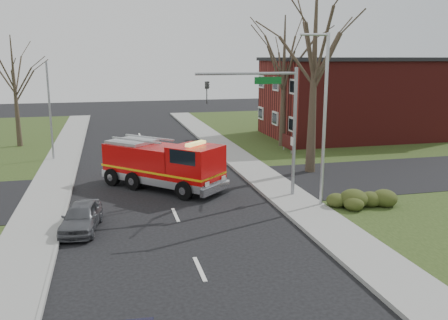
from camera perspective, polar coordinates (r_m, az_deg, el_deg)
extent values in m
plane|color=black|center=(22.63, -5.86, -6.60)|extent=(120.00, 120.00, 0.00)
cube|color=gray|center=(24.18, 8.90, -5.24)|extent=(2.40, 80.00, 0.15)
cube|color=gray|center=(22.67, -21.70, -7.21)|extent=(2.40, 80.00, 0.15)
cube|color=maroon|center=(45.06, 15.35, 7.04)|extent=(15.00, 10.00, 7.00)
cube|color=black|center=(44.90, 15.62, 11.62)|extent=(15.40, 10.40, 0.30)
cube|color=silver|center=(42.09, 6.18, 5.01)|extent=(0.12, 1.40, 1.20)
cube|color=#410F0F|center=(36.83, 7.66, 2.19)|extent=(0.12, 2.00, 1.00)
cylinder|color=gray|center=(36.19, 8.10, 1.27)|extent=(0.08, 0.08, 0.90)
cylinder|color=gray|center=(37.65, 7.20, 1.73)|extent=(0.08, 0.08, 0.90)
ellipsoid|color=#323E16|center=(24.39, 15.94, -4.19)|extent=(2.80, 2.00, 0.90)
cone|color=#362A1F|center=(29.92, 10.73, 9.60)|extent=(0.64, 0.64, 12.00)
cone|color=#362A1F|center=(38.84, 7.18, 9.19)|extent=(0.56, 0.56, 10.50)
cone|color=#362A1F|center=(41.92, -23.83, 7.45)|extent=(0.44, 0.44, 9.00)
cylinder|color=gray|center=(24.88, 8.46, 3.14)|extent=(0.18, 0.18, 6.80)
cylinder|color=gray|center=(23.72, 2.78, 10.35)|extent=(5.20, 0.14, 0.14)
cube|color=#0C591E|center=(24.07, 5.32, 9.51)|extent=(1.40, 0.06, 0.35)
imported|color=black|center=(23.24, -2.02, 9.45)|extent=(0.22, 0.18, 1.10)
cylinder|color=#B7BABF|center=(23.24, 11.99, 4.36)|extent=(0.16, 0.16, 8.40)
cylinder|color=#B7BABF|center=(22.76, 10.82, 14.60)|extent=(1.40, 0.12, 0.12)
cylinder|color=gray|center=(35.64, -20.20, 5.43)|extent=(0.14, 0.14, 7.00)
cube|color=#BD0908|center=(27.65, -9.25, -0.14)|extent=(5.01, 5.09, 1.92)
cube|color=#BD0908|center=(25.48, -3.39, -0.75)|extent=(3.37, 3.37, 2.20)
cube|color=#B7BABF|center=(27.13, -7.45, -2.02)|extent=(6.67, 6.82, 0.41)
cube|color=#E5B20C|center=(27.01, -7.48, -0.98)|extent=(6.67, 6.83, 0.11)
cube|color=black|center=(24.77, -1.52, 0.51)|extent=(1.57, 1.50, 0.78)
cube|color=#E5D866|center=(25.23, -3.43, 1.98)|extent=(1.28, 1.24, 0.16)
cylinder|color=black|center=(24.77, -4.80, -3.67)|extent=(0.93, 0.95, 1.01)
cylinder|color=black|center=(26.63, -1.70, -2.49)|extent=(0.93, 0.95, 1.01)
cylinder|color=black|center=(28.14, -13.30, -2.01)|extent=(0.93, 0.95, 1.01)
cylinder|color=black|center=(29.79, -10.04, -1.08)|extent=(0.93, 0.95, 1.01)
imported|color=#4E5055|center=(21.32, -16.82, -6.56)|extent=(1.96, 3.75, 1.22)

